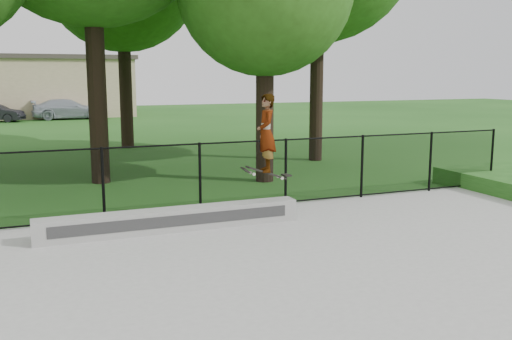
% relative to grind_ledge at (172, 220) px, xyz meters
% --- Properties ---
extents(ground, '(100.00, 100.00, 0.00)m').
position_rel_grind_ledge_xyz_m(ground, '(0.90, -4.70, -0.27)').
color(ground, '#1F5217').
rests_on(ground, ground).
extents(concrete_slab, '(14.00, 12.00, 0.06)m').
position_rel_grind_ledge_xyz_m(concrete_slab, '(0.90, -4.70, -0.24)').
color(concrete_slab, gray).
rests_on(concrete_slab, ground).
extents(grind_ledge, '(4.97, 0.40, 0.42)m').
position_rel_grind_ledge_xyz_m(grind_ledge, '(0.00, 0.00, 0.00)').
color(grind_ledge, '#999895').
rests_on(grind_ledge, concrete_slab).
extents(car_c, '(4.28, 1.92, 1.35)m').
position_rel_grind_ledge_xyz_m(car_c, '(0.28, 29.93, 0.40)').
color(car_c, '#A0A8B5').
rests_on(car_c, ground).
extents(skater_airborne, '(0.80, 0.62, 1.73)m').
position_rel_grind_ledge_xyz_m(skater_airborne, '(1.89, -0.07, 1.53)').
color(skater_airborne, black).
rests_on(skater_airborne, ground).
extents(chainlink_fence, '(16.06, 0.06, 1.50)m').
position_rel_grind_ledge_xyz_m(chainlink_fence, '(0.90, 1.20, 0.54)').
color(chainlink_fence, black).
rests_on(chainlink_fence, concrete_slab).
extents(distant_building, '(12.40, 6.40, 4.30)m').
position_rel_grind_ledge_xyz_m(distant_building, '(-1.10, 33.30, 1.89)').
color(distant_building, '#CBB38F').
rests_on(distant_building, ground).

